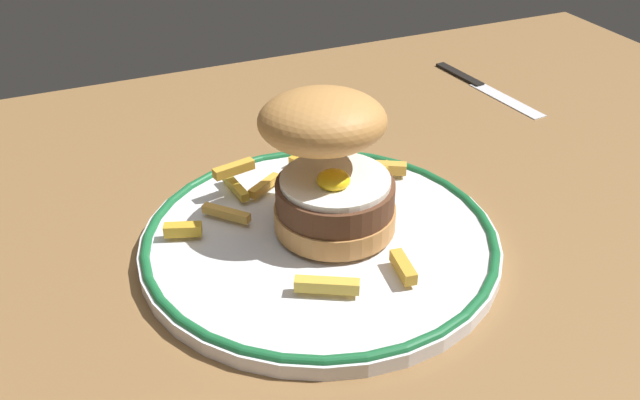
{
  "coord_description": "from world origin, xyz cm",
  "views": [
    {
      "loc": [
        -14.03,
        -41.3,
        33.69
      ],
      "look_at": [
        4.26,
        0.55,
        4.6
      ],
      "focal_mm": 39.18,
      "sensor_mm": 36.0,
      "label": 1
    }
  ],
  "objects": [
    {
      "name": "ground_plane",
      "position": [
        0.0,
        0.0,
        -2.0
      ],
      "size": [
        128.41,
        83.92,
        4.0
      ],
      "primitive_type": "cube",
      "color": "brown"
    },
    {
      "name": "knife",
      "position": [
        35.06,
        23.18,
        0.26
      ],
      "size": [
        3.38,
        18.06,
        0.7
      ],
      "color": "black",
      "rests_on": "ground_plane"
    },
    {
      "name": "fries_pile",
      "position": [
        4.54,
        4.38,
        2.19
      ],
      "size": [
        22.78,
        22.05,
        2.57
      ],
      "color": "gold",
      "rests_on": "dinner_plate"
    },
    {
      "name": "burger",
      "position": [
        5.53,
        1.87,
        7.28
      ],
      "size": [
        12.63,
        13.25,
        11.69
      ],
      "color": "#BD8044",
      "rests_on": "dinner_plate"
    },
    {
      "name": "dinner_plate",
      "position": [
        4.26,
        0.55,
        0.84
      ],
      "size": [
        28.79,
        28.79,
        1.6
      ],
      "color": "silver",
      "rests_on": "ground_plane"
    }
  ]
}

